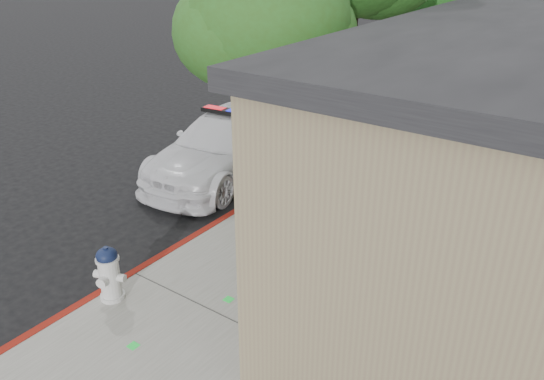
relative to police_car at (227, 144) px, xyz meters
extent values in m
plane|color=black|center=(1.56, -4.49, -0.76)|extent=(120.00, 120.00, 0.00)
cube|color=gray|center=(3.16, -1.49, -0.69)|extent=(3.20, 60.00, 0.15)
cube|color=maroon|center=(1.62, -1.49, -0.68)|extent=(0.14, 60.00, 0.16)
cube|color=black|center=(4.73, -3.49, 1.19)|extent=(0.08, 1.48, 1.68)
cube|color=black|center=(4.73, -0.49, 1.19)|extent=(0.08, 1.48, 1.68)
cube|color=black|center=(4.73, 2.51, 1.19)|extent=(0.08, 1.48, 1.68)
cube|color=black|center=(4.73, 5.51, 1.19)|extent=(0.08, 1.48, 1.68)
cube|color=black|center=(4.73, 8.51, 1.19)|extent=(0.08, 1.48, 1.68)
imported|color=white|center=(0.00, 0.00, 0.00)|extent=(2.75, 5.46, 1.52)
cube|color=black|center=(0.00, 0.00, 0.82)|extent=(1.22, 0.42, 0.10)
cube|color=red|center=(-0.32, -0.04, 0.82)|extent=(0.55, 0.30, 0.11)
cube|color=#0C14CE|center=(0.32, 0.04, 0.82)|extent=(0.55, 0.30, 0.11)
cylinder|color=silver|center=(1.91, -5.16, -0.58)|extent=(0.39, 0.39, 0.07)
cylinder|color=silver|center=(1.91, -5.16, -0.23)|extent=(0.32, 0.32, 0.62)
cylinder|color=silver|center=(1.91, -5.16, 0.10)|extent=(0.36, 0.36, 0.05)
ellipsoid|color=#0F1938|center=(1.91, -5.16, 0.17)|extent=(0.33, 0.33, 0.25)
cylinder|color=#0F1938|center=(1.91, -5.16, 0.28)|extent=(0.08, 0.08, 0.07)
cylinder|color=silver|center=(1.73, -5.22, -0.21)|extent=(0.17, 0.16, 0.12)
cylinder|color=silver|center=(2.09, -5.09, -0.21)|extent=(0.17, 0.16, 0.12)
cylinder|color=silver|center=(1.98, -5.34, -0.18)|extent=(0.20, 0.18, 0.16)
cylinder|color=black|center=(2.62, -2.01, 0.97)|extent=(0.23, 0.23, 3.17)
ellipsoid|color=#2B531A|center=(2.62, -2.01, 3.35)|extent=(2.82, 2.82, 2.40)
ellipsoid|color=#2B531A|center=(2.95, -1.61, 3.09)|extent=(2.11, 2.11, 1.80)
ellipsoid|color=#2B531A|center=(2.38, -2.37, 3.17)|extent=(2.20, 2.20, 1.87)
cylinder|color=black|center=(2.44, 1.39, 1.42)|extent=(0.29, 0.29, 4.06)
cylinder|color=black|center=(2.26, 7.46, 0.92)|extent=(0.23, 0.23, 3.08)
camera|label=1|loc=(8.02, -9.38, 4.57)|focal=35.55mm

